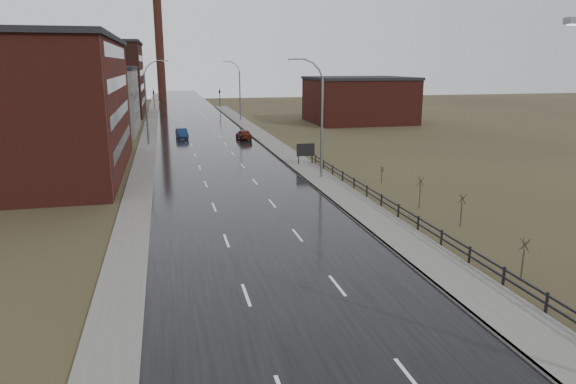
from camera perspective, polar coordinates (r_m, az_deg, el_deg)
road at (r=71.55m, az=-8.82°, el=5.19°), size 14.00×300.00×0.06m
sidewalk_right at (r=48.86m, az=3.81°, el=1.32°), size 3.20×180.00×0.18m
curb_right at (r=48.44m, az=2.09°, el=1.23°), size 0.16×180.00×0.18m
sidewalk_left at (r=71.37m, az=-15.41°, el=4.86°), size 2.40×260.00×0.12m
warehouse_near at (r=57.74m, az=-29.18°, el=8.25°), size 22.44×28.56×13.50m
warehouse_mid at (r=89.54m, az=-21.67°, el=9.50°), size 16.32×20.40×10.50m
warehouse_far at (r=119.81m, az=-22.24°, el=11.55°), size 26.52×24.48×15.50m
building_right at (r=99.45m, az=7.89°, el=10.12°), size 18.36×16.32×8.50m
smokestack at (r=160.58m, az=-14.07°, el=15.30°), size 2.70×2.70×30.70m
streetlight_right_mid at (r=48.85m, az=3.46°, el=8.16°), size 3.36×0.28×11.35m
streetlight_left at (r=72.71m, az=-15.27°, el=9.62°), size 3.36×0.28×11.35m
streetlight_right_far at (r=101.61m, az=-5.54°, el=11.16°), size 3.36×0.28×11.35m
guardrail at (r=34.43m, az=14.80°, el=-3.51°), size 0.10×53.05×1.10m
shrub_c at (r=28.89m, az=24.67°, el=-6.73°), size 0.54×0.57×2.28m
shrub_d at (r=36.80m, az=18.72°, el=-1.83°), size 0.55×0.58×2.31m
shrub_e at (r=40.66m, az=14.46°, el=0.06°), size 0.58×0.62×2.47m
shrub_f at (r=48.73m, az=10.39°, el=1.98°), size 0.38×0.40×1.57m
billboard at (r=56.10m, az=1.96°, el=4.62°), size 2.04×0.17×2.43m
traffic_light_left at (r=130.68m, az=-14.73°, el=10.85°), size 0.58×2.73×5.30m
traffic_light_right at (r=131.36m, az=-7.62°, el=11.20°), size 0.58×2.73×5.30m
car_near at (r=78.67m, az=-11.71°, el=6.36°), size 1.85×4.41×1.42m
car_far at (r=75.95m, az=-4.93°, el=6.36°), size 2.06×4.48×1.49m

